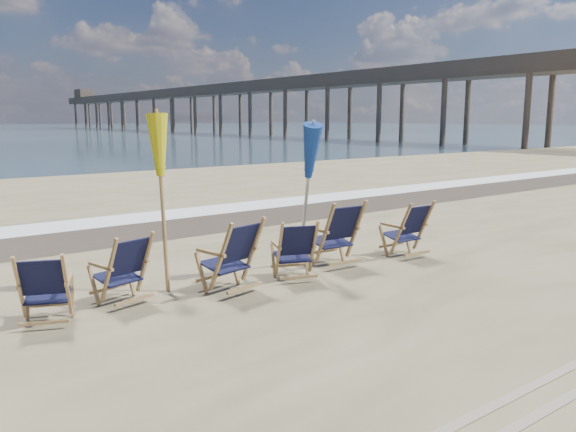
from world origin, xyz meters
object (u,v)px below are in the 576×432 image
umbrella_yellow (161,155)px  beach_chair_0 (67,288)px  beach_chair_4 (356,232)px  umbrella_blue (306,151)px  fishing_pier (211,103)px  beach_chair_3 (314,249)px  beach_chair_5 (424,228)px  beach_chair_2 (253,252)px  beach_chair_1 (145,265)px

umbrella_yellow → beach_chair_0: bearing=-156.9°
beach_chair_4 → umbrella_blue: bearing=-15.3°
fishing_pier → umbrella_yellow: bearing=-119.2°
beach_chair_0 → fishing_pier: fishing_pier is taller
beach_chair_4 → fishing_pier: size_ratio=0.01×
umbrella_yellow → beach_chair_4: bearing=-11.2°
beach_chair_0 → beach_chair_4: (4.60, 0.03, 0.10)m
umbrella_blue → fishing_pier: fishing_pier is taller
beach_chair_3 → beach_chair_5: bearing=-158.1°
umbrella_yellow → fishing_pier: 81.93m
beach_chair_4 → umbrella_blue: size_ratio=0.46×
beach_chair_4 → fishing_pier: bearing=-112.7°
beach_chair_2 → umbrella_blue: (1.25, 0.41, 1.36)m
beach_chair_2 → fishing_pier: 82.14m
beach_chair_1 → beach_chair_2: beach_chair_2 is taller
beach_chair_1 → beach_chair_2: bearing=149.5°
umbrella_yellow → umbrella_blue: size_ratio=1.00×
beach_chair_3 → beach_chair_4: size_ratio=0.85×
beach_chair_5 → umbrella_yellow: size_ratio=0.41×
beach_chair_2 → beach_chair_4: bearing=171.7°
beach_chair_1 → umbrella_yellow: bearing=-157.4°
beach_chair_1 → beach_chair_3: 2.45m
beach_chair_0 → beach_chair_5: beach_chair_5 is taller
beach_chair_0 → umbrella_yellow: size_ratio=0.37×
umbrella_yellow → fishing_pier: (39.93, 71.49, 2.75)m
umbrella_blue → beach_chair_5: bearing=-13.8°
beach_chair_4 → beach_chair_2: bearing=7.5°
beach_chair_3 → beach_chair_4: beach_chair_4 is taller
beach_chair_0 → fishing_pier: size_ratio=0.01×
beach_chair_0 → beach_chair_2: (2.52, -0.09, 0.08)m
beach_chair_1 → beach_chair_3: beach_chair_1 is taller
beach_chair_2 → fishing_pier: bearing=-129.8°
umbrella_blue → beach_chair_3: bearing=-117.3°
beach_chair_4 → beach_chair_5: beach_chair_4 is taller
beach_chair_1 → beach_chair_5: 4.92m
beach_chair_0 → umbrella_yellow: bearing=-134.4°
beach_chair_2 → umbrella_blue: bearing=-173.4°
beach_chair_0 → beach_chair_3: (3.48, -0.25, 0.02)m
umbrella_yellow → umbrella_blue: umbrella_yellow is taller
beach_chair_5 → fishing_pier: (35.45, 72.35, 4.14)m
beach_chair_0 → umbrella_blue: (3.77, 0.32, 1.44)m
beach_chair_2 → fishing_pier: fishing_pier is taller
beach_chair_1 → beach_chair_3: size_ratio=1.02×
beach_chair_2 → beach_chair_0: bearing=-13.5°
beach_chair_3 → umbrella_yellow: umbrella_yellow is taller
beach_chair_2 → beach_chair_4: 2.08m
beach_chair_5 → beach_chair_2: bearing=-0.5°
beach_chair_4 → beach_chair_0: bearing=4.7°
beach_chair_1 → beach_chair_5: size_ratio=0.95×
beach_chair_0 → beach_chair_4: beach_chair_4 is taller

